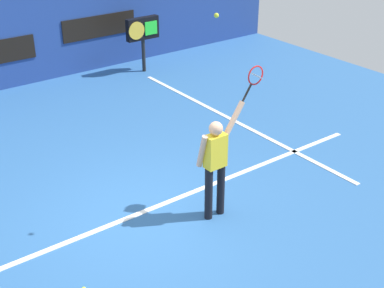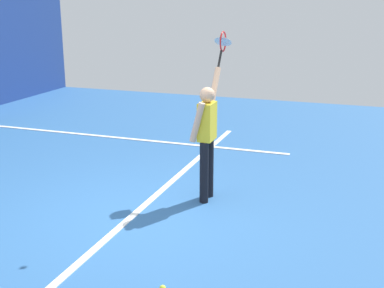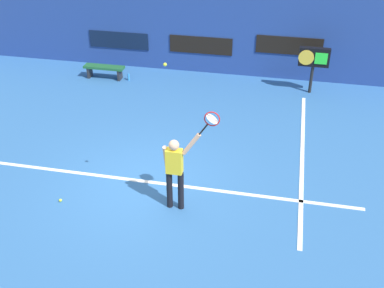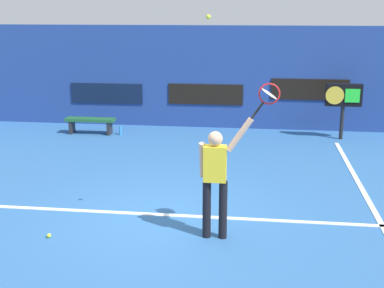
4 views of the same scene
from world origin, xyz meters
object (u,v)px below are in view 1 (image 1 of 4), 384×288
object	(u,v)px
tennis_racket	(255,77)
tennis_ball	(216,15)
tennis_player	(216,161)
scoreboard_clock	(143,31)

from	to	relation	value
tennis_racket	tennis_ball	size ratio (longest dim) A/B	8.80
tennis_player	tennis_ball	size ratio (longest dim) A/B	28.22
tennis_racket	scoreboard_clock	xyz separation A→B (m)	(2.11, 6.68, -1.08)
tennis_player	tennis_ball	xyz separation A→B (m)	(-0.12, -0.09, 2.32)
tennis_player	tennis_racket	world-z (taller)	tennis_racket
tennis_player	scoreboard_clock	xyz separation A→B (m)	(2.85, 6.67, 0.14)
tennis_player	tennis_racket	bearing A→B (deg)	-0.33
tennis_ball	scoreboard_clock	size ratio (longest dim) A/B	0.05
tennis_racket	scoreboard_clock	bearing A→B (deg)	72.45
tennis_racket	scoreboard_clock	distance (m)	7.09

